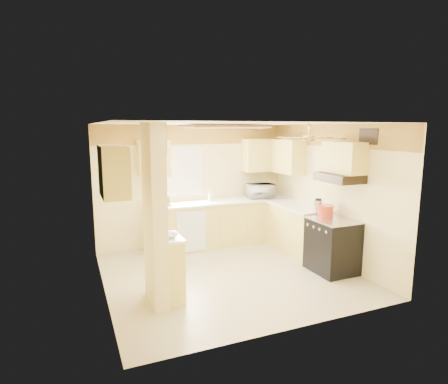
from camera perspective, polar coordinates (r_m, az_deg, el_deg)
name	(u,v)px	position (r m, az deg, el deg)	size (l,w,h in m)	color
floor	(229,274)	(6.45, 0.82, -12.41)	(4.00, 4.00, 0.00)	tan
ceiling	(230,124)	(5.98, 0.88, 10.39)	(4.00, 4.00, 0.00)	white
wall_back	(193,185)	(7.84, -4.70, 1.04)	(4.00, 4.00, 0.00)	#F0DB92
wall_front	(294,231)	(4.46, 10.68, -5.79)	(4.00, 4.00, 0.00)	#F0DB92
wall_left	(101,212)	(5.62, -18.23, -2.90)	(3.80, 3.80, 0.00)	#F0DB92
wall_right	(330,193)	(7.12, 15.78, -0.19)	(3.80, 3.80, 0.00)	#F0DB92
wallpaper_border	(193,135)	(7.74, -4.76, 8.72)	(4.00, 0.02, 0.40)	gold
partition_column	(155,216)	(5.17, -10.53, -3.63)	(0.20, 0.70, 2.50)	#F0DB92
partition_ledge	(172,270)	(5.46, -7.96, -11.65)	(0.25, 0.55, 0.90)	#DCC35B
ledge_top	(171,238)	(5.31, -8.08, -6.91)	(0.28, 0.58, 0.04)	white
lower_cabinets_back	(221,223)	(7.90, -0.48, -4.80)	(3.00, 0.60, 0.90)	#DCC35B
lower_cabinets_right	(296,229)	(7.59, 10.89, -5.59)	(0.60, 1.40, 0.90)	#DCC35B
countertop_back	(221,202)	(7.78, -0.45, -1.47)	(3.04, 0.64, 0.04)	white
countertop_right	(296,206)	(7.47, 10.95, -2.12)	(0.64, 1.44, 0.04)	white
dishwasher_panel	(191,232)	(7.37, -4.99, -6.06)	(0.58, 0.02, 0.80)	white
window	(182,172)	(7.72, -6.47, 3.11)	(0.92, 0.02, 1.02)	white
upper_cab_back_left	(154,158)	(7.39, -10.64, 5.05)	(0.60, 0.35, 0.70)	#DCC35B
upper_cab_back_right	(263,155)	(8.23, 5.99, 5.63)	(0.90, 0.35, 0.70)	#DCC35B
upper_cab_right	(286,156)	(7.96, 9.38, 5.41)	(0.35, 1.00, 0.70)	#DCC35B
upper_cab_left_wall	(114,171)	(5.29, -16.46, 3.03)	(0.35, 0.75, 0.70)	#DCC35B
upper_cab_over_stove	(344,158)	(6.50, 17.86, 5.02)	(0.35, 0.76, 0.52)	#DCC35B
stove	(332,245)	(6.68, 16.17, -7.82)	(0.68, 0.77, 0.92)	black
range_hood	(339,178)	(6.48, 17.13, 2.11)	(0.50, 0.76, 0.14)	black
poster_menu	(161,172)	(5.09, -9.51, 3.05)	(0.02, 0.42, 0.57)	black
poster_nashville	(163,219)	(5.21, -9.31, -4.07)	(0.02, 0.42, 0.57)	black
ceiling_light_panel	(223,127)	(6.48, -0.09, 9.95)	(1.35, 0.95, 0.06)	brown
ceiling_fan	(309,138)	(5.86, 12.77, 8.07)	(1.15, 1.15, 0.26)	gold
vent_grate	(369,136)	(6.33, 21.17, 7.90)	(0.02, 0.40, 0.25)	black
microwave	(261,191)	(8.12, 5.60, 0.18)	(0.55, 0.37, 0.30)	white
bowl	(169,235)	(5.24, -8.32, -6.57)	(0.23, 0.23, 0.06)	white
dutch_oven	(325,211)	(6.76, 15.21, -2.75)	(0.28, 0.28, 0.19)	red
kettle	(318,206)	(6.91, 14.14, -2.04)	(0.16, 0.16, 0.25)	silver
dish_rack	(160,202)	(7.37, -9.79, -1.47)	(0.40, 0.31, 0.22)	tan
utensil_crock	(211,197)	(7.75, -2.04, -0.80)	(0.12, 0.12, 0.23)	white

